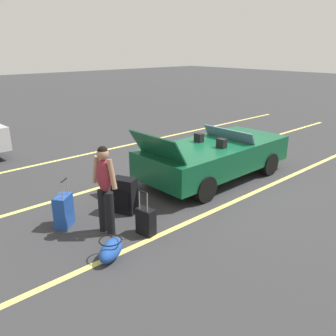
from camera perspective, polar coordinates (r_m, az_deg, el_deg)
name	(u,v)px	position (r m, az deg, el deg)	size (l,w,h in m)	color
ground_plane	(214,178)	(9.19, 7.46, -1.62)	(80.00, 80.00, 0.00)	#333335
lot_line_near	(255,192)	(8.48, 14.01, -3.87)	(18.00, 0.12, 0.01)	#EAE066
lot_line_mid	(176,165)	(10.11, 1.38, 0.50)	(18.00, 0.12, 0.01)	#EAE066
lot_line_far	(123,146)	(12.13, -7.42, 3.54)	(18.00, 0.12, 0.01)	#EAE066
convertible_car	(220,155)	(9.15, 8.42, 2.15)	(4.24, 1.87, 1.50)	#0F4C2D
suitcase_large_black	(124,196)	(7.19, -7.14, -4.50)	(0.45, 0.55, 0.74)	black
suitcase_medium_bright	(64,211)	(6.92, -16.68, -6.71)	(0.46, 0.44, 0.95)	#1E479E
suitcase_small_carryon	(146,221)	(6.40, -3.61, -8.70)	(0.27, 0.37, 0.87)	black
duffel_bag	(111,250)	(5.83, -9.31, -13.03)	(0.70, 0.60, 0.34)	#1E479E
traveler_person	(105,185)	(6.25, -10.31, -2.82)	(0.27, 0.61, 1.65)	black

